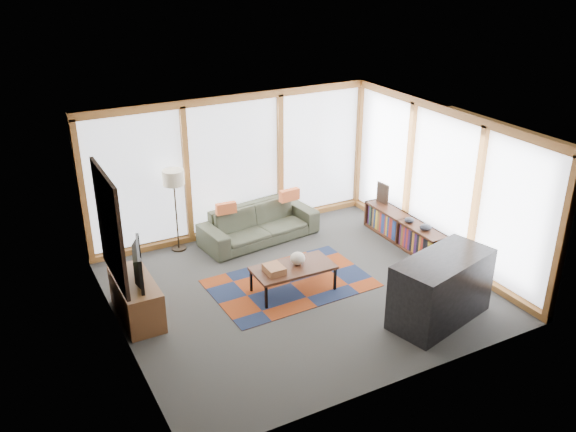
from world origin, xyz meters
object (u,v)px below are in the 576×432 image
coffee_table (293,279)px  bar_counter (441,289)px  sofa (259,224)px  bookshelf (404,231)px  tv_console (136,299)px  television (133,264)px  floor_lamp (176,211)px

coffee_table → bar_counter: bar_counter is taller
sofa → bookshelf: bearing=-38.9°
bookshelf → tv_console: (-4.88, -0.09, 0.05)m
coffee_table → television: television is taller
bookshelf → bar_counter: 2.43m
television → coffee_table: bearing=-87.0°
bookshelf → tv_console: 4.88m
sofa → tv_console: (-2.65, -1.47, -0.01)m
coffee_table → television: bearing=170.0°
tv_console → television: size_ratio=1.33×
coffee_table → bookshelf: 2.59m
sofa → tv_console: bearing=-158.1°
sofa → television: bearing=-157.9°
coffee_table → television: size_ratio=1.39×
bookshelf → bar_counter: size_ratio=1.28×
sofa → floor_lamp: 1.53m
floor_lamp → tv_console: floor_lamp is taller
sofa → floor_lamp: size_ratio=1.45×
sofa → bookshelf: (2.23, -1.38, -0.07)m
television → bar_counter: 4.35m
floor_lamp → bookshelf: size_ratio=0.74×
sofa → bar_counter: bar_counter is taller
bar_counter → coffee_table: bearing=117.3°
tv_console → coffee_table: bearing=-10.1°
bookshelf → television: size_ratio=2.20×
floor_lamp → bookshelf: 4.06m
bookshelf → bar_counter: bearing=-116.2°
coffee_table → tv_console: size_ratio=1.05×
coffee_table → bar_counter: (1.48, -1.67, 0.28)m
bookshelf → floor_lamp: bearing=155.1°
coffee_table → bar_counter: 2.24m
tv_console → bar_counter: 4.35m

